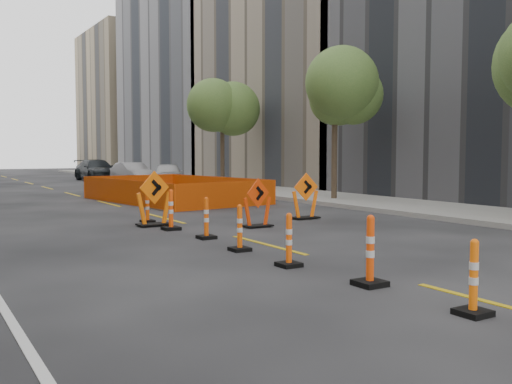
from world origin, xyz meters
TOP-DOWN VIEW (x-y plane):
  - ground_plane at (0.00, 0.00)m, footprint 140.00×140.00m
  - sidewalk_right at (9.00, 12.00)m, footprint 4.00×90.00m
  - bld_right_c at (17.00, 23.80)m, footprint 12.00×16.00m
  - bld_right_d at (17.00, 40.20)m, footprint 12.00×18.00m
  - bld_right_e at (17.00, 58.60)m, footprint 12.00×14.00m
  - tree_r_b at (8.40, 12.00)m, footprint 2.80×2.80m
  - tree_r_c at (8.40, 22.00)m, footprint 2.80×2.80m
  - channelizer_2 at (-0.72, -2.03)m, footprint 0.39×0.39m
  - channelizer_3 at (-0.74, -0.14)m, footprint 0.44×0.44m
  - channelizer_4 at (-0.96, 1.75)m, footprint 0.39×0.39m
  - channelizer_5 at (-0.91, 3.64)m, footprint 0.39×0.39m
  - channelizer_6 at (-0.76, 5.53)m, footprint 0.40×0.40m
  - channelizer_7 at (-0.88, 7.42)m, footprint 0.43×0.43m
  - channelizer_8 at (-0.83, 9.31)m, footprint 0.37×0.37m
  - chevron_sign_left at (-0.96, 8.44)m, footprint 1.13×0.80m
  - chevron_sign_center at (1.39, 6.70)m, footprint 1.00×0.72m
  - chevron_sign_right at (3.68, 7.59)m, footprint 0.99×0.63m
  - safety_fence at (2.76, 15.81)m, footprint 5.64×8.41m
  - parked_car_near at (6.06, 24.40)m, footprint 3.23×4.70m
  - parked_car_mid at (5.61, 29.32)m, footprint 1.75×4.37m
  - parked_car_far at (4.89, 35.08)m, footprint 2.35×5.39m

SIDE VIEW (x-z plane):
  - ground_plane at x=0.00m, z-range 0.00..0.00m
  - sidewalk_right at x=9.00m, z-range 0.00..0.15m
  - channelizer_8 at x=-0.83m, z-range 0.00..0.94m
  - safety_fence at x=2.76m, z-range 0.00..0.98m
  - channelizer_4 at x=-0.96m, z-range 0.00..0.99m
  - channelizer_2 at x=-0.72m, z-range 0.00..0.99m
  - channelizer_5 at x=-0.91m, z-range 0.00..0.99m
  - channelizer_6 at x=-0.76m, z-range 0.00..1.01m
  - channelizer_7 at x=-0.88m, z-range 0.00..1.10m
  - channelizer_3 at x=-0.74m, z-range 0.00..1.11m
  - chevron_sign_center at x=1.39m, z-range 0.00..1.36m
  - parked_car_mid at x=5.61m, z-range 0.00..1.41m
  - chevron_sign_right at x=3.68m, z-range 0.00..1.44m
  - parked_car_near at x=6.06m, z-range 0.00..1.48m
  - parked_car_far at x=4.89m, z-range 0.00..1.54m
  - chevron_sign_left at x=-0.96m, z-range 0.00..1.56m
  - tree_r_b at x=8.40m, z-range 1.55..7.50m
  - tree_r_c at x=8.40m, z-range 1.55..7.50m
  - bld_right_c at x=17.00m, z-range 0.00..14.00m
  - bld_right_e at x=17.00m, z-range 0.00..16.00m
  - bld_right_d at x=17.00m, z-range 0.00..20.00m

